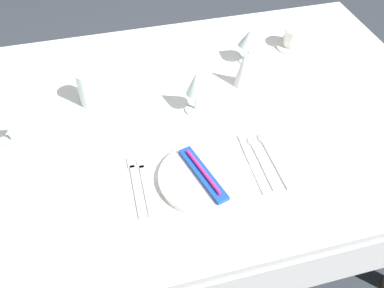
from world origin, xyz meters
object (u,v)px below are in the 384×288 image
object	(u,v)px
wine_glass_left	(2,116)
drink_tumbler	(88,88)
napkin_folded	(244,67)
spoon_dessert	(270,153)
toothbrush_package	(203,174)
spoon_soup	(258,155)
coffee_cup_left	(295,37)
dinner_knife	(253,164)
wine_glass_right	(250,39)
fork_inner	(135,183)
fork_outer	(145,182)
wine_glass_centre	(196,85)
dinner_plate	(203,177)

from	to	relation	value
wine_glass_left	drink_tumbler	world-z (taller)	wine_glass_left
drink_tumbler	napkin_folded	xyz separation A→B (m)	(0.52, -0.03, 0.01)
wine_glass_left	spoon_dessert	bearing A→B (deg)	-18.47
napkin_folded	wine_glass_left	bearing A→B (deg)	-173.72
toothbrush_package	wine_glass_left	size ratio (longest dim) A/B	1.46
spoon_soup	coffee_cup_left	size ratio (longest dim) A/B	1.94
wine_glass_left	toothbrush_package	bearing A→B (deg)	-29.17
dinner_knife	toothbrush_package	bearing A→B (deg)	-173.79
wine_glass_left	wine_glass_right	world-z (taller)	wine_glass_left
coffee_cup_left	wine_glass_left	size ratio (longest dim) A/B	0.74
wine_glass_right	napkin_folded	world-z (taller)	napkin_folded
spoon_dessert	fork_inner	bearing A→B (deg)	-178.52
toothbrush_package	napkin_folded	size ratio (longest dim) A/B	1.48
fork_outer	coffee_cup_left	bearing A→B (deg)	37.32
coffee_cup_left	wine_glass_centre	world-z (taller)	wine_glass_centre
spoon_dessert	drink_tumbler	world-z (taller)	drink_tumbler
fork_inner	coffee_cup_left	bearing A→B (deg)	36.04
dinner_plate	wine_glass_left	xyz separation A→B (m)	(-0.52, 0.29, 0.09)
spoon_soup	drink_tumbler	distance (m)	0.58
fork_outer	coffee_cup_left	distance (m)	0.85
toothbrush_package	napkin_folded	world-z (taller)	napkin_folded
dinner_plate	fork_inner	bearing A→B (deg)	169.90
wine_glass_left	wine_glass_right	size ratio (longest dim) A/B	1.11
wine_glass_centre	drink_tumbler	world-z (taller)	wine_glass_centre
toothbrush_package	fork_outer	size ratio (longest dim) A/B	1.03
fork_outer	spoon_soup	size ratio (longest dim) A/B	0.98
spoon_dessert	spoon_soup	bearing A→B (deg)	178.82
dinner_knife	drink_tumbler	distance (m)	0.58
dinner_knife	dinner_plate	bearing A→B (deg)	-173.79
drink_tumbler	wine_glass_centre	bearing A→B (deg)	-20.41
spoon_soup	wine_glass_centre	size ratio (longest dim) A/B	1.41
toothbrush_package	coffee_cup_left	bearing A→B (deg)	46.40
spoon_soup	dinner_plate	bearing A→B (deg)	-166.32
spoon_soup	wine_glass_right	bearing A→B (deg)	74.10
fork_inner	coffee_cup_left	world-z (taller)	coffee_cup_left
fork_inner	coffee_cup_left	distance (m)	0.87
spoon_soup	wine_glass_right	size ratio (longest dim) A/B	1.60
fork_inner	napkin_folded	distance (m)	0.55
dinner_plate	wine_glass_centre	xyz separation A→B (m)	(0.06, 0.28, 0.09)
fork_inner	napkin_folded	world-z (taller)	napkin_folded
dinner_knife	wine_glass_left	bearing A→B (deg)	157.90
wine_glass_left	dinner_knife	bearing A→B (deg)	-22.10
dinner_plate	wine_glass_left	distance (m)	0.60
fork_inner	spoon_soup	bearing A→B (deg)	1.75
dinner_plate	wine_glass_right	xyz separation A→B (m)	(0.31, 0.50, 0.09)
toothbrush_package	spoon_soup	size ratio (longest dim) A/B	1.02
dinner_plate	napkin_folded	distance (m)	0.45
wine_glass_centre	wine_glass_right	bearing A→B (deg)	40.01
spoon_dessert	napkin_folded	size ratio (longest dim) A/B	1.53
dinner_knife	napkin_folded	world-z (taller)	napkin_folded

